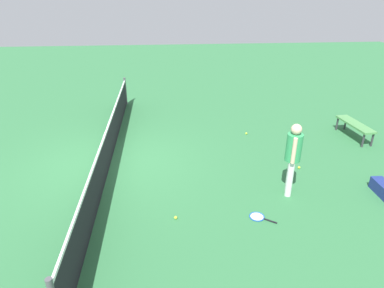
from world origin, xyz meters
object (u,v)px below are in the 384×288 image
(tennis_ball_near_player, at_px, (299,167))
(tennis_ball_midcourt, at_px, (246,133))
(equipment_bag, at_px, (384,189))
(tennis_ball_by_net, at_px, (176,218))
(player_near_side, at_px, (293,154))
(tennis_racket_near_player, at_px, (258,217))
(courtside_bench, at_px, (355,125))

(tennis_ball_near_player, height_order, tennis_ball_midcourt, same)
(tennis_ball_midcourt, relative_size, equipment_bag, 0.08)
(tennis_ball_midcourt, xyz_separation_m, equipment_bag, (-3.67, -2.30, 0.11))
(tennis_ball_by_net, bearing_deg, player_near_side, -74.22)
(tennis_racket_near_player, bearing_deg, equipment_bag, -79.38)
(player_near_side, bearing_deg, tennis_ball_midcourt, 2.76)
(player_near_side, bearing_deg, tennis_racket_near_player, 132.52)
(player_near_side, height_order, tennis_racket_near_player, player_near_side)
(tennis_racket_near_player, bearing_deg, courtside_bench, -47.36)
(tennis_racket_near_player, relative_size, tennis_ball_near_player, 8.70)
(tennis_racket_near_player, xyz_separation_m, equipment_bag, (0.57, -3.05, 0.13))
(tennis_ball_by_net, relative_size, tennis_ball_midcourt, 1.00)
(tennis_ball_near_player, relative_size, courtside_bench, 0.04)
(tennis_ball_near_player, xyz_separation_m, tennis_ball_midcourt, (2.32, 0.85, 0.00))
(equipment_bag, bearing_deg, tennis_ball_by_net, 95.65)
(player_near_side, height_order, tennis_ball_midcourt, player_near_side)
(player_near_side, bearing_deg, tennis_ball_by_net, 105.78)
(tennis_racket_near_player, height_order, tennis_ball_near_player, tennis_ball_near_player)
(tennis_ball_midcourt, height_order, courtside_bench, courtside_bench)
(tennis_ball_midcourt, height_order, equipment_bag, equipment_bag)
(equipment_bag, bearing_deg, tennis_racket_near_player, 100.62)
(tennis_ball_by_net, bearing_deg, tennis_ball_midcourt, -30.62)
(equipment_bag, bearing_deg, tennis_ball_near_player, 47.12)
(tennis_ball_near_player, xyz_separation_m, equipment_bag, (-1.35, -1.45, 0.11))
(tennis_ball_by_net, xyz_separation_m, equipment_bag, (0.47, -4.74, 0.11))
(tennis_ball_midcourt, distance_m, courtside_bench, 3.33)
(player_near_side, distance_m, courtside_bench, 4.26)
(courtside_bench, bearing_deg, tennis_ball_by_net, 122.21)
(player_near_side, distance_m, tennis_racket_near_player, 1.59)
(tennis_racket_near_player, height_order, tennis_ball_midcourt, tennis_ball_midcourt)
(courtside_bench, height_order, equipment_bag, courtside_bench)
(player_near_side, xyz_separation_m, tennis_racket_near_player, (-0.84, 0.92, -1.00))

